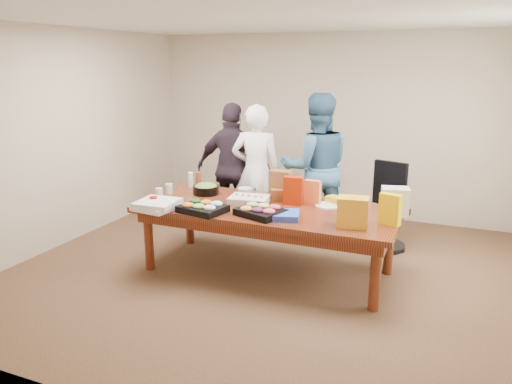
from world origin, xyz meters
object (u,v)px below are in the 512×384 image
at_px(sheet_cake, 249,200).
at_px(salad_bowl, 206,190).
at_px(office_chair, 386,209).
at_px(person_right, 316,168).
at_px(conference_table, 268,240).
at_px(person_center, 256,172).

bearing_deg(sheet_cake, salad_bowl, 157.31).
xyz_separation_m(office_chair, person_right, (-0.91, 0.01, 0.44)).
xyz_separation_m(conference_table, sheet_cake, (-0.25, 0.07, 0.41)).
relative_size(office_chair, person_right, 0.54).
distance_m(sheet_cake, salad_bowl, 0.65).
bearing_deg(sheet_cake, person_center, 100.07).
xyz_separation_m(conference_table, person_center, (-0.56, 1.01, 0.51)).
bearing_deg(person_center, office_chair, 173.08).
bearing_deg(salad_bowl, person_right, 43.83).
distance_m(office_chair, person_center, 1.71).
bearing_deg(person_center, sheet_cake, 93.64).
relative_size(office_chair, person_center, 0.58).
xyz_separation_m(person_right, sheet_cake, (-0.43, -1.18, -0.17)).
distance_m(person_center, person_right, 0.78).
bearing_deg(person_right, office_chair, 153.35).
height_order(conference_table, person_right, person_right).
height_order(office_chair, person_center, person_center).
distance_m(conference_table, person_center, 1.26).
bearing_deg(sheet_cake, person_right, 61.97).
bearing_deg(person_center, salad_bowl, 53.07).
xyz_separation_m(conference_table, salad_bowl, (-0.88, 0.23, 0.43)).
height_order(office_chair, sheet_cake, office_chair).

